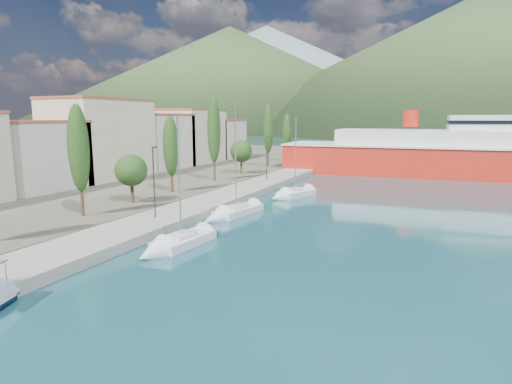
% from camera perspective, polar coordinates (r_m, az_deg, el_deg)
% --- Properties ---
extents(ground, '(1400.00, 1400.00, 0.00)m').
position_cam_1_polar(ground, '(137.15, 18.29, 5.45)').
color(ground, '#1A4C56').
extents(quay, '(5.00, 88.00, 0.80)m').
position_cam_1_polar(quay, '(48.55, -3.99, -0.68)').
color(quay, gray).
rests_on(quay, ground).
extents(land_strip, '(70.00, 148.00, 0.70)m').
position_cam_1_polar(land_strip, '(80.27, -25.16, 2.53)').
color(land_strip, '#565644').
rests_on(land_strip, ground).
extents(town_buildings, '(9.20, 69.20, 11.30)m').
position_cam_1_polar(town_buildings, '(69.92, -16.74, 6.40)').
color(town_buildings, '#C2B4A2').
rests_on(town_buildings, land_strip).
extents(tree_row, '(3.39, 64.28, 11.39)m').
position_cam_1_polar(tree_row, '(56.61, -6.94, 6.37)').
color(tree_row, '#47301E').
rests_on(tree_row, land_strip).
extents(lamp_posts, '(0.15, 44.88, 6.06)m').
position_cam_1_polar(lamp_posts, '(38.63, -11.75, 1.98)').
color(lamp_posts, '#2D2D33').
rests_on(lamp_posts, quay).
extents(sailboat_near, '(2.90, 7.36, 10.30)m').
position_cam_1_polar(sailboat_near, '(30.84, -11.64, -7.21)').
color(sailboat_near, silver).
rests_on(sailboat_near, ground).
extents(sailboat_mid, '(3.43, 8.23, 11.50)m').
position_cam_1_polar(sailboat_mid, '(40.21, -3.98, -3.04)').
color(sailboat_mid, silver).
rests_on(sailboat_mid, ground).
extents(sailboat_far, '(4.52, 7.27, 10.20)m').
position_cam_1_polar(sailboat_far, '(50.28, 4.23, -0.44)').
color(sailboat_far, silver).
rests_on(sailboat_far, ground).
extents(ferry, '(56.60, 14.82, 11.13)m').
position_cam_1_polar(ferry, '(75.86, 25.70, 4.43)').
color(ferry, red).
rests_on(ferry, ground).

